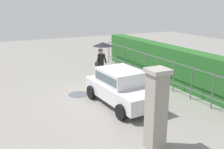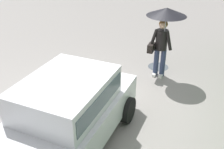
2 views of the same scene
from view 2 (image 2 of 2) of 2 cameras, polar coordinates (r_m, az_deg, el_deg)
name	(u,v)px [view 2 (image 2 of 2)]	position (r m, az deg, el deg)	size (l,w,h in m)	color
ground_plane	(106,106)	(6.53, -1.39, -6.90)	(40.00, 40.00, 0.00)	gray
car	(66,112)	(5.05, -10.19, -8.23)	(3.82, 2.04, 1.48)	silver
pedestrian	(164,25)	(7.33, 11.47, 10.68)	(1.08, 1.08, 2.09)	#2D3856
puddle_near	(72,87)	(7.38, -8.79, -2.67)	(0.96, 0.96, 0.00)	#4C545B
puddle_far	(158,67)	(8.52, 10.18, 1.71)	(0.66, 0.66, 0.00)	#4C545B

